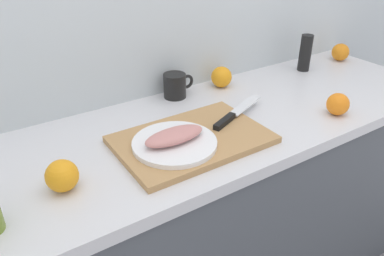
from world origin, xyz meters
name	(u,v)px	position (x,y,z in m)	size (l,w,h in m)	color
kitchen_counter	(205,223)	(0.00, 0.00, 0.45)	(2.00, 0.60, 0.90)	#4C5159
cutting_board	(192,139)	(-0.11, -0.08, 0.91)	(0.46, 0.30, 0.02)	tan
white_plate	(175,143)	(-0.18, -0.09, 0.93)	(0.25, 0.25, 0.01)	white
fish_fillet	(174,136)	(-0.18, -0.09, 0.95)	(0.19, 0.08, 0.04)	tan
chef_knife	(232,115)	(0.07, -0.05, 0.93)	(0.28, 0.14, 0.02)	silver
coffee_mug_0	(175,86)	(0.02, 0.24, 0.95)	(0.13, 0.09, 0.09)	black
orange_0	(221,77)	(0.23, 0.22, 0.94)	(0.08, 0.08, 0.08)	orange
orange_1	(340,52)	(0.90, 0.17, 0.94)	(0.08, 0.08, 0.08)	orange
orange_2	(338,104)	(0.41, -0.19, 0.94)	(0.08, 0.08, 0.08)	orange
orange_3	(62,176)	(-0.51, -0.09, 0.94)	(0.08, 0.08, 0.08)	orange
pepper_mill	(305,53)	(0.65, 0.17, 0.98)	(0.05, 0.05, 0.16)	black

